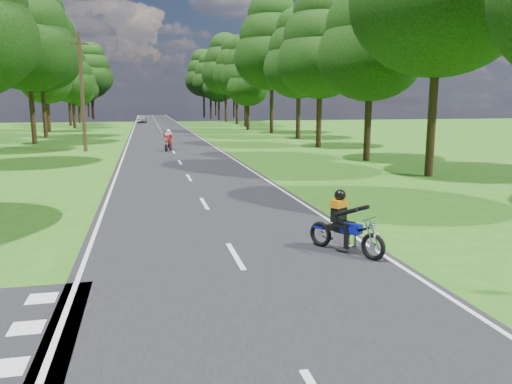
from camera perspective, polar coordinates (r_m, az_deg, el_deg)
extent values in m
plane|color=#276216|center=(9.56, -0.21, -10.97)|extent=(160.00, 160.00, 0.00)
cube|color=black|center=(58.83, -10.73, 6.79)|extent=(7.00, 140.00, 0.02)
cube|color=silver|center=(11.40, -2.37, -7.28)|extent=(0.12, 2.00, 0.01)
cube|color=silver|center=(17.16, -5.92, -1.31)|extent=(0.12, 2.00, 0.01)
cube|color=silver|center=(23.04, -7.66, 1.64)|extent=(0.12, 2.00, 0.01)
cube|color=silver|center=(28.97, -8.70, 3.38)|extent=(0.12, 2.00, 0.01)
cube|color=silver|center=(34.92, -9.38, 4.54)|extent=(0.12, 2.00, 0.01)
cube|color=silver|center=(40.89, -9.87, 5.35)|extent=(0.12, 2.00, 0.01)
cube|color=silver|center=(46.87, -10.23, 5.96)|extent=(0.12, 2.00, 0.01)
cube|color=silver|center=(52.85, -10.51, 6.43)|extent=(0.12, 2.00, 0.01)
cube|color=silver|center=(58.83, -10.73, 6.80)|extent=(0.12, 2.00, 0.01)
cube|color=silver|center=(64.82, -10.92, 7.11)|extent=(0.12, 2.00, 0.01)
cube|color=silver|center=(70.81, -11.07, 7.36)|extent=(0.12, 2.00, 0.01)
cube|color=silver|center=(76.80, -11.20, 7.58)|extent=(0.12, 2.00, 0.01)
cube|color=silver|center=(82.79, -11.31, 7.76)|extent=(0.12, 2.00, 0.01)
cube|color=silver|center=(88.79, -11.40, 7.92)|extent=(0.12, 2.00, 0.01)
cube|color=silver|center=(94.78, -11.49, 8.06)|extent=(0.12, 2.00, 0.01)
cube|color=silver|center=(100.78, -11.56, 8.18)|extent=(0.12, 2.00, 0.01)
cube|color=silver|center=(106.77, -11.63, 8.28)|extent=(0.12, 2.00, 0.01)
cube|color=silver|center=(112.77, -11.68, 8.38)|extent=(0.12, 2.00, 0.01)
cube|color=silver|center=(118.77, -11.74, 8.47)|extent=(0.12, 2.00, 0.01)
cube|color=silver|center=(124.76, -11.78, 8.55)|extent=(0.12, 2.00, 0.01)
cube|color=silver|center=(58.82, -13.97, 6.68)|extent=(0.10, 140.00, 0.01)
cube|color=silver|center=(59.03, -7.51, 6.91)|extent=(0.10, 140.00, 0.01)
cube|color=silver|center=(7.69, -26.65, -17.50)|extent=(0.50, 0.50, 0.01)
cube|color=silver|center=(8.74, -24.73, -13.91)|extent=(0.50, 0.50, 0.01)
cube|color=silver|center=(9.83, -23.27, -11.10)|extent=(0.50, 0.50, 0.01)
cylinder|color=black|center=(45.21, -24.15, 7.78)|extent=(0.40, 0.40, 4.32)
ellipsoid|color=black|center=(45.37, -24.66, 14.49)|extent=(7.56, 7.56, 6.42)
ellipsoid|color=black|center=(45.60, -24.86, 17.12)|extent=(6.48, 6.48, 5.51)
cylinder|color=black|center=(52.65, -23.01, 8.15)|extent=(0.40, 0.40, 4.40)
ellipsoid|color=black|center=(52.80, -23.44, 14.03)|extent=(7.71, 7.71, 6.55)
ellipsoid|color=black|center=(53.01, -23.61, 16.33)|extent=(6.60, 6.60, 5.61)
ellipsoid|color=black|center=(53.31, -23.78, 18.62)|extent=(4.95, 4.95, 4.21)
cylinder|color=black|center=(62.43, -22.62, 7.84)|extent=(0.40, 0.40, 3.20)
ellipsoid|color=black|center=(62.44, -22.88, 11.45)|extent=(5.60, 5.60, 4.76)
ellipsoid|color=black|center=(62.51, -22.98, 12.87)|extent=(4.80, 4.80, 4.08)
ellipsoid|color=black|center=(62.62, -23.08, 14.30)|extent=(3.60, 3.60, 3.06)
cylinder|color=black|center=(69.45, -20.06, 8.19)|extent=(0.40, 0.40, 3.22)
ellipsoid|color=black|center=(69.45, -20.26, 11.45)|extent=(5.64, 5.64, 4.79)
ellipsoid|color=black|center=(69.52, -20.35, 12.75)|extent=(4.83, 4.83, 4.11)
ellipsoid|color=black|center=(69.62, -20.43, 14.03)|extent=(3.62, 3.62, 3.08)
cylinder|color=black|center=(77.34, -20.48, 8.46)|extent=(0.40, 0.40, 3.61)
ellipsoid|color=black|center=(77.37, -20.69, 11.75)|extent=(6.31, 6.31, 5.37)
ellipsoid|color=black|center=(77.45, -20.78, 13.05)|extent=(5.41, 5.41, 4.60)
ellipsoid|color=black|center=(77.57, -20.86, 14.34)|extent=(4.06, 4.06, 3.45)
cylinder|color=black|center=(85.06, -19.52, 8.32)|extent=(0.40, 0.40, 2.67)
ellipsoid|color=black|center=(85.04, -19.65, 10.53)|extent=(4.67, 4.67, 3.97)
ellipsoid|color=black|center=(85.07, -19.71, 11.40)|extent=(4.00, 4.00, 3.40)
ellipsoid|color=black|center=(85.12, -19.76, 12.27)|extent=(3.00, 3.00, 2.55)
cylinder|color=black|center=(94.18, -19.01, 8.62)|extent=(0.40, 0.40, 3.09)
ellipsoid|color=black|center=(94.18, -19.15, 10.92)|extent=(5.40, 5.40, 4.59)
ellipsoid|color=black|center=(94.22, -19.21, 11.84)|extent=(4.63, 4.63, 3.93)
ellipsoid|color=black|center=(94.29, -19.26, 12.75)|extent=(3.47, 3.47, 2.95)
cylinder|color=black|center=(100.56, -18.09, 9.14)|extent=(0.40, 0.40, 4.48)
ellipsoid|color=black|center=(100.64, -18.27, 12.27)|extent=(7.84, 7.84, 6.66)
ellipsoid|color=black|center=(100.76, -18.34, 13.51)|extent=(6.72, 6.72, 5.71)
ellipsoid|color=black|center=(100.92, -18.41, 14.75)|extent=(5.04, 5.04, 4.28)
cylinder|color=black|center=(109.59, -18.20, 9.09)|extent=(0.40, 0.40, 4.09)
ellipsoid|color=black|center=(109.64, -18.35, 11.72)|extent=(7.16, 7.16, 6.09)
ellipsoid|color=black|center=(109.73, -18.41, 12.76)|extent=(6.14, 6.14, 5.22)
ellipsoid|color=black|center=(109.85, -18.47, 13.80)|extent=(4.61, 4.61, 3.92)
cylinder|color=black|center=(24.62, 19.41, 6.98)|extent=(0.40, 0.40, 4.56)
ellipsoid|color=black|center=(24.99, 20.22, 19.92)|extent=(7.98, 7.98, 6.78)
cylinder|color=black|center=(30.29, 12.63, 6.83)|extent=(0.40, 0.40, 3.49)
ellipsoid|color=black|center=(30.35, 12.96, 14.96)|extent=(6.12, 6.12, 5.20)
ellipsoid|color=black|center=(30.55, 13.09, 18.14)|extent=(5.24, 5.24, 4.46)
cylinder|color=black|center=(38.56, 7.19, 7.84)|extent=(0.40, 0.40, 3.69)
ellipsoid|color=black|center=(38.64, 7.35, 14.59)|extent=(6.46, 6.46, 5.49)
ellipsoid|color=black|center=(38.81, 7.41, 17.24)|extent=(5.54, 5.54, 4.71)
ellipsoid|color=black|center=(39.07, 7.48, 19.86)|extent=(4.15, 4.15, 3.53)
cylinder|color=black|center=(47.29, 4.84, 8.37)|extent=(0.40, 0.40, 3.74)
ellipsoid|color=black|center=(47.35, 4.93, 13.95)|extent=(6.55, 6.55, 5.57)
ellipsoid|color=black|center=(47.51, 4.96, 16.15)|extent=(5.62, 5.62, 4.77)
ellipsoid|color=black|center=(47.73, 5.00, 18.33)|extent=(4.21, 4.21, 3.58)
cylinder|color=black|center=(55.14, 1.79, 9.14)|extent=(0.40, 0.40, 4.64)
ellipsoid|color=black|center=(55.32, 1.83, 15.07)|extent=(8.12, 8.12, 6.91)
ellipsoid|color=black|center=(55.55, 1.84, 17.40)|extent=(6.96, 6.96, 5.92)
ellipsoid|color=black|center=(55.87, 1.85, 19.70)|extent=(5.22, 5.22, 4.44)
cylinder|color=black|center=(61.92, -0.94, 8.47)|extent=(0.40, 0.40, 2.91)
ellipsoid|color=black|center=(61.90, -0.95, 11.79)|extent=(5.09, 5.09, 4.33)
ellipsoid|color=black|center=(61.96, -0.95, 13.10)|extent=(4.36, 4.36, 3.71)
ellipsoid|color=black|center=(62.04, -0.95, 14.41)|extent=(3.27, 3.27, 2.78)
cylinder|color=black|center=(69.47, -1.20, 9.08)|extent=(0.40, 0.40, 3.88)
ellipsoid|color=black|center=(69.53, -1.21, 13.01)|extent=(6.78, 6.78, 5.77)
ellipsoid|color=black|center=(69.64, -1.22, 14.56)|extent=(5.81, 5.81, 4.94)
ellipsoid|color=black|center=(69.81, -1.22, 16.11)|extent=(4.36, 4.36, 3.71)
cylinder|color=black|center=(77.85, -2.20, 9.32)|extent=(0.40, 0.40, 4.18)
ellipsoid|color=black|center=(77.93, -2.23, 13.10)|extent=(7.31, 7.31, 6.21)
ellipsoid|color=black|center=(78.05, -2.24, 14.60)|extent=(6.27, 6.27, 5.33)
ellipsoid|color=black|center=(78.23, -2.25, 16.08)|extent=(4.70, 4.70, 4.00)
cylinder|color=black|center=(86.63, -3.48, 9.56)|extent=(0.40, 0.40, 4.63)
ellipsoid|color=black|center=(86.74, -3.52, 13.33)|extent=(8.11, 8.11, 6.89)
ellipsoid|color=black|center=(86.89, -3.54, 14.82)|extent=(6.95, 6.95, 5.91)
ellipsoid|color=black|center=(87.09, -3.55, 16.30)|extent=(5.21, 5.21, 4.43)
cylinder|color=black|center=(93.82, -4.26, 9.22)|extent=(0.40, 0.40, 3.36)
ellipsoid|color=black|center=(93.83, -4.29, 11.75)|extent=(5.88, 5.88, 5.00)
ellipsoid|color=black|center=(93.89, -4.30, 12.75)|extent=(5.04, 5.04, 4.29)
ellipsoid|color=black|center=(93.97, -4.32, 13.75)|extent=(3.78, 3.78, 3.21)
cylinder|color=black|center=(100.90, -5.18, 9.49)|extent=(0.40, 0.40, 4.09)
ellipsoid|color=black|center=(100.95, -5.22, 12.35)|extent=(7.15, 7.15, 6.08)
ellipsoid|color=black|center=(101.05, -5.24, 13.48)|extent=(6.13, 6.13, 5.21)
ellipsoid|color=black|center=(101.18, -5.26, 14.60)|extent=(4.60, 4.60, 3.91)
cylinder|color=black|center=(108.54, -5.96, 9.64)|extent=(0.40, 0.40, 4.48)
ellipsoid|color=black|center=(108.62, -6.01, 12.55)|extent=(7.84, 7.84, 6.66)
ellipsoid|color=black|center=(108.73, -6.03, 13.70)|extent=(6.72, 6.72, 5.71)
ellipsoid|color=black|center=(108.88, -6.06, 14.85)|extent=(5.04, 5.04, 4.28)
cylinder|color=black|center=(119.33, -18.59, 9.07)|extent=(0.40, 0.40, 3.84)
ellipsoid|color=black|center=(119.36, -18.72, 11.34)|extent=(6.72, 6.72, 5.71)
ellipsoid|color=black|center=(119.42, -18.77, 12.23)|extent=(5.76, 5.76, 4.90)
ellipsoid|color=black|center=(119.52, -18.83, 13.13)|extent=(4.32, 4.32, 3.67)
cylinder|color=black|center=(121.89, -4.62, 9.66)|extent=(0.40, 0.40, 4.16)
ellipsoid|color=black|center=(121.94, -4.66, 12.06)|extent=(7.28, 7.28, 6.19)
ellipsoid|color=black|center=(122.01, -4.67, 13.02)|extent=(6.24, 6.24, 5.30)
ellipsoid|color=black|center=(122.13, -4.69, 13.97)|extent=(4.68, 4.68, 3.98)
cylinder|color=black|center=(104.67, -20.52, 8.76)|extent=(0.40, 0.40, 3.52)
ellipsoid|color=black|center=(104.69, -20.67, 11.13)|extent=(6.16, 6.16, 5.24)
ellipsoid|color=black|center=(104.75, -20.73, 12.07)|extent=(5.28, 5.28, 4.49)
ellipsoid|color=black|center=(104.83, -20.79, 13.00)|extent=(3.96, 3.96, 3.37)
cylinder|color=black|center=(108.37, -2.52, 9.68)|extent=(0.40, 0.40, 4.48)
ellipsoid|color=black|center=(108.45, -2.54, 12.60)|extent=(7.84, 7.84, 6.66)
ellipsoid|color=black|center=(108.55, -2.55, 13.75)|extent=(6.72, 6.72, 5.71)
ellipsoid|color=black|center=(108.71, -2.56, 14.90)|extent=(5.04, 5.04, 4.28)
cylinder|color=#382616|center=(36.93, -19.24, 10.59)|extent=(0.26, 0.26, 8.00)
cube|color=#382616|center=(37.13, -19.56, 15.68)|extent=(1.20, 0.10, 0.10)
imported|color=#B5B8BD|center=(84.04, -12.92, 8.18)|extent=(1.77, 3.95, 1.32)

